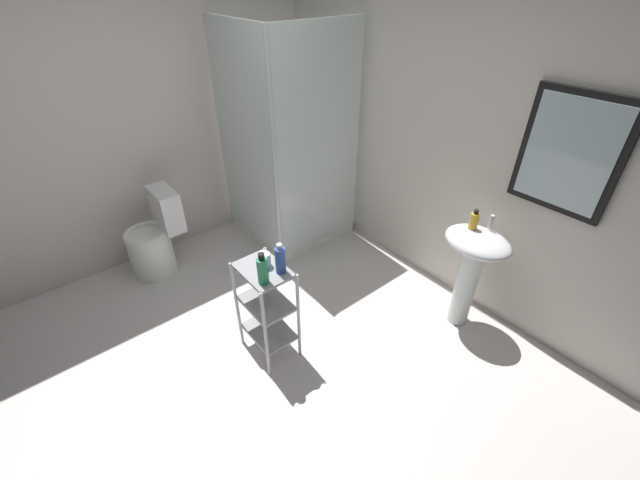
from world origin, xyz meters
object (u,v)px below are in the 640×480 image
Objects in this scene: pedestal_sink at (472,261)px; storage_cart at (267,304)px; shower_stall at (288,196)px; toilet at (155,241)px; body_wash_bottle_green at (263,270)px; shampoo_bottle_blue at (280,260)px; rinse_cup at (265,260)px; hand_soap_bottle at (474,220)px.

storage_cart is at bearing -118.08° from pedestal_sink.
shower_stall is 2.63× the size of toilet.
toilet is 1.62m from body_wash_bottle_green.
storage_cart is at bearing -41.46° from shower_stall.
shampoo_bottle_blue is at bearing 12.39° from toilet.
toilet is 8.13× the size of rinse_cup.
shampoo_bottle_blue is (-0.52, -1.24, -0.04)m from hand_soap_bottle.
pedestal_sink is at bearing -18.43° from hand_soap_bottle.
shower_stall is 21.38× the size of rinse_cup.
pedestal_sink is 5.59× the size of hand_soap_bottle.
hand_soap_bottle reaches higher than pedestal_sink.
toilet reaches higher than storage_cart.
toilet is 5.25× the size of hand_soap_bottle.
toilet is at bearing -167.61° from shampoo_bottle_blue.
rinse_cup is at bearing 11.62° from toilet.
body_wash_bottle_green is at bearing -29.79° from storage_cart.
shower_stall is 13.81× the size of hand_soap_bottle.
hand_soap_bottle is (1.72, 0.35, 0.41)m from shower_stall.
pedestal_sink is at bearing 63.95° from shampoo_bottle_blue.
toilet is 3.67× the size of shampoo_bottle_blue.
rinse_cup is at bearing 122.21° from storage_cart.
pedestal_sink is 1.38m from shampoo_bottle_blue.
body_wash_bottle_green is 0.17m from rinse_cup.
shower_stall is 9.67× the size of shampoo_bottle_blue.
body_wash_bottle_green is at bearing 7.18° from toilet.
rinse_cup is at bearing -158.57° from shampoo_bottle_blue.
body_wash_bottle_green reaches higher than storage_cart.
pedestal_sink is at bearing 60.72° from rinse_cup.
shampoo_bottle_blue is (0.09, 0.07, 0.40)m from storage_cart.
shower_stall reaches higher than pedestal_sink.
hand_soap_bottle is 1.44m from rinse_cup.
toilet is at bearing -172.82° from body_wash_bottle_green.
pedestal_sink is 3.79× the size of body_wash_bottle_green.
hand_soap_bottle is at bearing 67.26° from shampoo_bottle_blue.
rinse_cup is at bearing -119.28° from pedestal_sink.
storage_cart is at bearing -115.03° from hand_soap_bottle.
shower_stall is 1.54m from shampoo_bottle_blue.
shower_stall is 9.35× the size of body_wash_bottle_green.
pedestal_sink is at bearing 66.95° from body_wash_bottle_green.
body_wash_bottle_green reaches higher than rinse_cup.
storage_cart is (1.10, -0.97, -0.03)m from shower_stall.
shower_stall is 2.47× the size of pedestal_sink.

